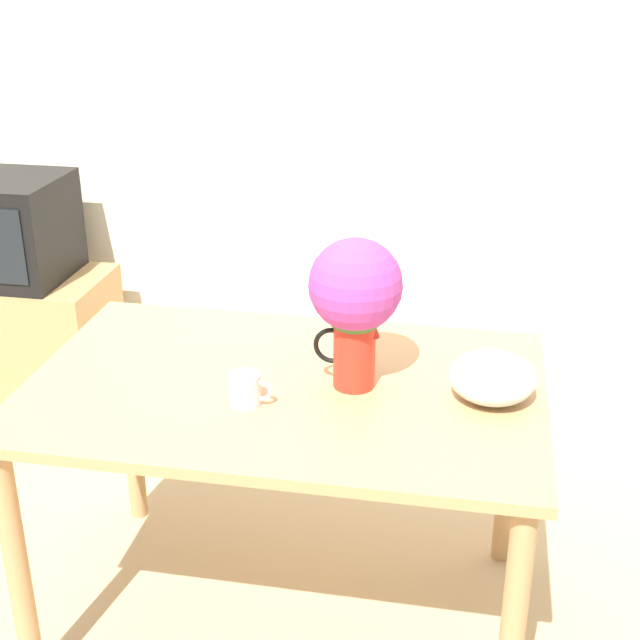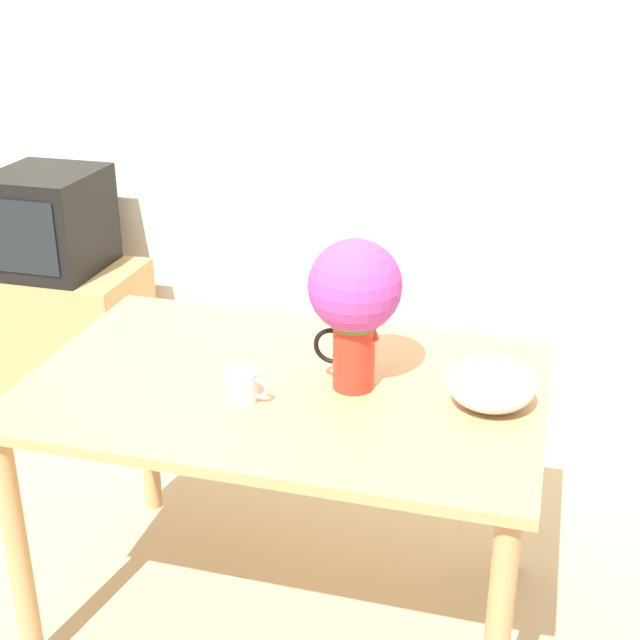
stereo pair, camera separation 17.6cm
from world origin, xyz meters
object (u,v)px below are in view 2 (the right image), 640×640
(tv_set, at_px, (49,221))
(white_bowl, at_px, (491,384))
(flower_vase, at_px, (355,298))
(coffee_mug, at_px, (243,386))

(tv_set, bearing_deg, white_bowl, -30.25)
(flower_vase, relative_size, coffee_mug, 3.65)
(flower_vase, distance_m, tv_set, 1.95)
(tv_set, bearing_deg, flower_vase, -35.34)
(flower_vase, distance_m, coffee_mug, 0.36)
(flower_vase, xyz_separation_m, tv_set, (-1.57, 1.12, -0.27))
(flower_vase, relative_size, tv_set, 0.91)
(flower_vase, height_order, white_bowl, flower_vase)
(white_bowl, height_order, tv_set, tv_set)
(coffee_mug, distance_m, white_bowl, 0.63)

